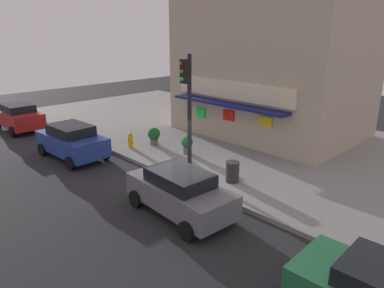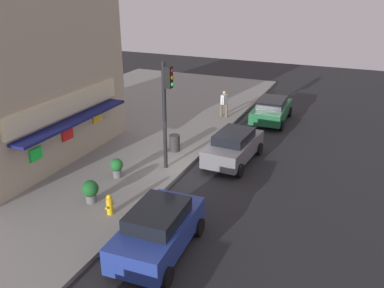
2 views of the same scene
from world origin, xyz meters
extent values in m
plane|color=#232326|center=(0.00, 0.00, 0.00)|extent=(56.63, 56.63, 0.00)
cube|color=gray|center=(0.00, 6.95, 0.09)|extent=(37.75, 13.89, 0.18)
cube|color=tan|center=(-1.99, 8.92, 4.26)|extent=(10.00, 7.14, 8.16)
cube|color=beige|center=(-1.99, 5.27, 3.11)|extent=(7.60, 0.16, 0.93)
cube|color=navy|center=(-1.99, 4.92, 2.43)|extent=(7.20, 0.90, 0.12)
cube|color=#19E53F|center=(-4.24, 5.29, 1.55)|extent=(0.69, 0.08, 0.54)
cube|color=red|center=(-2.15, 5.29, 1.75)|extent=(0.73, 0.08, 0.57)
cube|color=yellow|center=(0.23, 5.29, 1.84)|extent=(0.73, 0.08, 0.46)
cylinder|color=black|center=(-0.62, 0.92, 2.70)|extent=(0.18, 0.18, 5.04)
cube|color=black|center=(-0.62, 0.67, 4.55)|extent=(0.32, 0.28, 0.95)
sphere|color=maroon|center=(-0.62, 0.52, 4.85)|extent=(0.18, 0.18, 0.18)
sphere|color=brown|center=(-0.62, 0.52, 4.55)|extent=(0.18, 0.18, 0.18)
sphere|color=#1ED83F|center=(-0.62, 0.52, 4.25)|extent=(0.18, 0.18, 0.18)
cylinder|color=gold|center=(-5.19, 0.98, 0.51)|extent=(0.25, 0.25, 0.66)
sphere|color=gold|center=(-5.19, 0.98, 0.90)|extent=(0.21, 0.21, 0.21)
cylinder|color=gold|center=(-5.38, 0.98, 0.54)|extent=(0.12, 0.10, 0.10)
cylinder|color=gold|center=(-5.01, 0.98, 0.54)|extent=(0.12, 0.10, 0.10)
cylinder|color=#2D2D2D|center=(1.39, 1.42, 0.61)|extent=(0.56, 0.56, 0.86)
cylinder|color=brown|center=(7.70, 0.75, 0.62)|extent=(0.19, 0.19, 0.89)
cylinder|color=brown|center=(7.79, 1.15, 0.62)|extent=(0.19, 0.19, 0.89)
cube|color=silver|center=(7.75, 0.95, 1.36)|extent=(0.52, 0.34, 0.59)
sphere|color=tan|center=(7.75, 0.95, 1.79)|extent=(0.22, 0.22, 0.22)
cylinder|color=silver|center=(8.00, 0.89, 1.33)|extent=(0.12, 0.12, 0.53)
cylinder|color=silver|center=(7.49, 1.00, 1.33)|extent=(0.12, 0.12, 0.53)
cylinder|color=#59595B|center=(-4.73, 2.19, 0.34)|extent=(0.43, 0.43, 0.33)
sphere|color=#195623|center=(-4.73, 2.19, 0.79)|extent=(0.67, 0.67, 0.67)
cylinder|color=#59595B|center=(-2.41, 2.47, 0.36)|extent=(0.40, 0.40, 0.37)
sphere|color=#1E6628|center=(-2.41, 2.47, 0.79)|extent=(0.58, 0.58, 0.58)
cube|color=slate|center=(1.65, -1.70, 0.73)|extent=(4.20, 2.00, 0.82)
cube|color=black|center=(1.65, -1.70, 1.37)|extent=(2.30, 1.61, 0.46)
cylinder|color=black|center=(3.13, -0.89, 0.32)|extent=(0.65, 0.26, 0.64)
cylinder|color=black|center=(3.04, -2.67, 0.32)|extent=(0.65, 0.26, 0.64)
cylinder|color=black|center=(0.26, -0.73, 0.32)|extent=(0.65, 0.26, 0.64)
cylinder|color=black|center=(0.16, -2.51, 0.32)|extent=(0.65, 0.26, 0.64)
cube|color=#1E6038|center=(8.60, -1.96, 0.68)|extent=(4.34, 2.01, 0.72)
cube|color=black|center=(8.60, -1.96, 1.26)|extent=(2.36, 1.65, 0.44)
cylinder|color=black|center=(10.07, -0.97, 0.32)|extent=(0.65, 0.24, 0.64)
cylinder|color=black|center=(10.12, -2.86, 0.32)|extent=(0.65, 0.24, 0.64)
cylinder|color=black|center=(7.07, -1.06, 0.32)|extent=(0.65, 0.24, 0.64)
cylinder|color=black|center=(7.12, -2.95, 0.32)|extent=(0.65, 0.24, 0.64)
cube|color=navy|center=(-6.32, -1.71, 0.76)|extent=(4.12, 2.04, 0.88)
cube|color=black|center=(-6.32, -1.71, 1.45)|extent=(2.25, 1.66, 0.49)
cylinder|color=black|center=(-4.95, -0.71, 0.32)|extent=(0.65, 0.25, 0.64)
cylinder|color=black|center=(-4.86, -2.56, 0.32)|extent=(0.65, 0.25, 0.64)
cylinder|color=black|center=(-7.78, -0.85, 0.32)|extent=(0.65, 0.25, 0.64)
cylinder|color=black|center=(-7.69, -2.70, 0.32)|extent=(0.65, 0.25, 0.64)
camera|label=1|loc=(9.93, -9.14, 6.12)|focal=33.33mm
camera|label=2|loc=(-16.35, -7.28, 8.54)|focal=38.33mm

